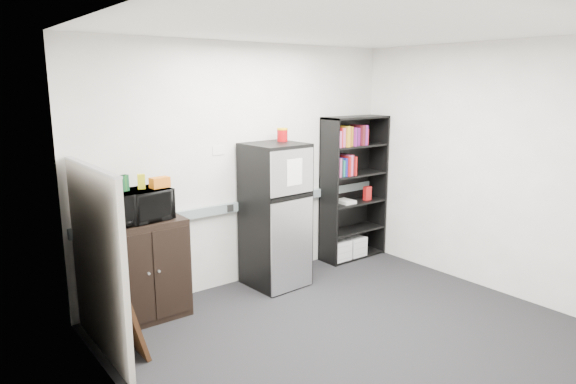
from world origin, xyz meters
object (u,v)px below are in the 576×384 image
at_px(cubicle_partition, 98,261).
at_px(refrigerator, 276,215).
at_px(bookshelf, 352,185).
at_px(microwave, 140,205).
at_px(cabinet, 143,269).

relative_size(cubicle_partition, refrigerator, 1.00).
bearing_deg(bookshelf, microwave, -178.37).
bearing_deg(cubicle_partition, refrigerator, 9.34).
relative_size(cubicle_partition, microwave, 3.00).
height_order(bookshelf, cubicle_partition, bookshelf).
bearing_deg(refrigerator, microwave, 174.46).
bearing_deg(bookshelf, cabinet, -178.69).
xyz_separation_m(bookshelf, cabinet, (-2.86, -0.07, -0.48)).
height_order(cubicle_partition, refrigerator, cubicle_partition).
relative_size(bookshelf, microwave, 3.43).
bearing_deg(microwave, bookshelf, -5.75).
xyz_separation_m(cubicle_partition, microwave, (0.54, 0.40, 0.32)).
xyz_separation_m(cubicle_partition, refrigerator, (2.07, 0.34, -0.00)).
height_order(bookshelf, refrigerator, bookshelf).
bearing_deg(cubicle_partition, cabinet, 37.72).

